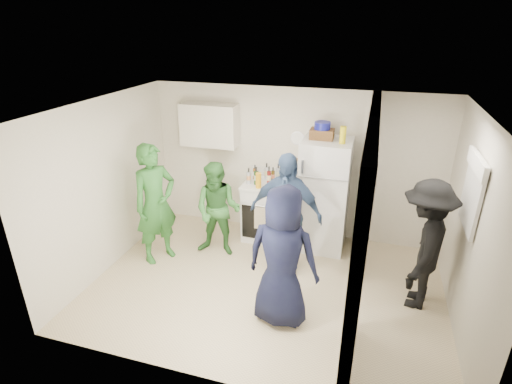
# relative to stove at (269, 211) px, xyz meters

# --- Properties ---
(floor) EXTENTS (4.80, 4.80, 0.00)m
(floor) POSITION_rel_stove_xyz_m (0.33, -1.37, -0.49)
(floor) COLOR beige
(floor) RESTS_ON ground
(wall_back) EXTENTS (4.80, 0.00, 4.80)m
(wall_back) POSITION_rel_stove_xyz_m (0.33, 0.33, 0.76)
(wall_back) COLOR silver
(wall_back) RESTS_ON floor
(wall_front) EXTENTS (4.80, 0.00, 4.80)m
(wall_front) POSITION_rel_stove_xyz_m (0.33, -3.07, 0.76)
(wall_front) COLOR silver
(wall_front) RESTS_ON floor
(wall_left) EXTENTS (0.00, 3.40, 3.40)m
(wall_left) POSITION_rel_stove_xyz_m (-2.07, -1.37, 0.76)
(wall_left) COLOR silver
(wall_left) RESTS_ON floor
(wall_right) EXTENTS (0.00, 3.40, 3.40)m
(wall_right) POSITION_rel_stove_xyz_m (2.73, -1.37, 0.76)
(wall_right) COLOR silver
(wall_right) RESTS_ON floor
(ceiling) EXTENTS (4.80, 4.80, 0.00)m
(ceiling) POSITION_rel_stove_xyz_m (0.33, -1.37, 2.01)
(ceiling) COLOR white
(ceiling) RESTS_ON wall_back
(partition_pier_back) EXTENTS (0.12, 1.20, 2.50)m
(partition_pier_back) POSITION_rel_stove_xyz_m (1.53, -0.27, 0.76)
(partition_pier_back) COLOR silver
(partition_pier_back) RESTS_ON floor
(partition_pier_front) EXTENTS (0.12, 1.20, 2.50)m
(partition_pier_front) POSITION_rel_stove_xyz_m (1.53, -2.47, 0.76)
(partition_pier_front) COLOR silver
(partition_pier_front) RESTS_ON floor
(partition_header) EXTENTS (0.12, 1.00, 0.40)m
(partition_header) POSITION_rel_stove_xyz_m (1.53, -1.37, 1.81)
(partition_header) COLOR silver
(partition_header) RESTS_ON partition_pier_back
(stove) EXTENTS (0.83, 0.69, 0.99)m
(stove) POSITION_rel_stove_xyz_m (0.00, 0.00, 0.00)
(stove) COLOR white
(stove) RESTS_ON floor
(upper_cabinet) EXTENTS (0.95, 0.34, 0.70)m
(upper_cabinet) POSITION_rel_stove_xyz_m (-1.07, 0.15, 1.36)
(upper_cabinet) COLOR silver
(upper_cabinet) RESTS_ON wall_back
(fridge) EXTENTS (0.74, 0.72, 1.80)m
(fridge) POSITION_rel_stove_xyz_m (0.90, -0.03, 0.41)
(fridge) COLOR white
(fridge) RESTS_ON floor
(wicker_basket) EXTENTS (0.35, 0.25, 0.15)m
(wicker_basket) POSITION_rel_stove_xyz_m (0.80, 0.02, 1.38)
(wicker_basket) COLOR brown
(wicker_basket) RESTS_ON fridge
(blue_bowl) EXTENTS (0.24, 0.24, 0.11)m
(blue_bowl) POSITION_rel_stove_xyz_m (0.80, 0.02, 1.51)
(blue_bowl) COLOR navy
(blue_bowl) RESTS_ON wicker_basket
(yellow_cup_stack_top) EXTENTS (0.09, 0.09, 0.25)m
(yellow_cup_stack_top) POSITION_rel_stove_xyz_m (1.12, -0.13, 1.43)
(yellow_cup_stack_top) COLOR yellow
(yellow_cup_stack_top) RESTS_ON fridge
(wall_clock) EXTENTS (0.22, 0.02, 0.22)m
(wall_clock) POSITION_rel_stove_xyz_m (0.38, 0.31, 1.21)
(wall_clock) COLOR white
(wall_clock) RESTS_ON wall_back
(spice_shelf) EXTENTS (0.35, 0.08, 0.03)m
(spice_shelf) POSITION_rel_stove_xyz_m (0.33, 0.28, 0.86)
(spice_shelf) COLOR olive
(spice_shelf) RESTS_ON wall_back
(nook_window) EXTENTS (0.03, 0.70, 0.80)m
(nook_window) POSITION_rel_stove_xyz_m (2.71, -1.17, 1.16)
(nook_window) COLOR black
(nook_window) RESTS_ON wall_right
(nook_window_frame) EXTENTS (0.04, 0.76, 0.86)m
(nook_window_frame) POSITION_rel_stove_xyz_m (2.69, -1.17, 1.16)
(nook_window_frame) COLOR white
(nook_window_frame) RESTS_ON wall_right
(nook_valance) EXTENTS (0.04, 0.82, 0.18)m
(nook_valance) POSITION_rel_stove_xyz_m (2.67, -1.17, 1.51)
(nook_valance) COLOR white
(nook_valance) RESTS_ON wall_right
(yellow_cup_stack_stove) EXTENTS (0.09, 0.09, 0.25)m
(yellow_cup_stack_stove) POSITION_rel_stove_xyz_m (-0.12, -0.22, 0.62)
(yellow_cup_stack_stove) COLOR orange
(yellow_cup_stack_stove) RESTS_ON stove
(red_cup) EXTENTS (0.09, 0.09, 0.12)m
(red_cup) POSITION_rel_stove_xyz_m (0.22, -0.20, 0.55)
(red_cup) COLOR #AF1F0B
(red_cup) RESTS_ON stove
(person_green_left) EXTENTS (0.73, 0.81, 1.86)m
(person_green_left) POSITION_rel_stove_xyz_m (-1.45, -1.12, 0.44)
(person_green_left) COLOR #2C6F2C
(person_green_left) RESTS_ON floor
(person_green_center) EXTENTS (0.77, 0.61, 1.52)m
(person_green_center) POSITION_rel_stove_xyz_m (-0.62, -0.73, 0.27)
(person_green_center) COLOR #367433
(person_green_center) RESTS_ON floor
(person_denim) EXTENTS (1.11, 0.56, 1.83)m
(person_denim) POSITION_rel_stove_xyz_m (0.47, -0.86, 0.42)
(person_denim) COLOR #334A70
(person_denim) RESTS_ON floor
(person_navy) EXTENTS (0.91, 0.63, 1.79)m
(person_navy) POSITION_rel_stove_xyz_m (0.68, -1.94, 0.40)
(person_navy) COLOR black
(person_navy) RESTS_ON floor
(person_nook) EXTENTS (0.89, 1.24, 1.73)m
(person_nook) POSITION_rel_stove_xyz_m (2.30, -1.13, 0.37)
(person_nook) COLOR black
(person_nook) RESTS_ON floor
(bottle_a) EXTENTS (0.07, 0.07, 0.25)m
(bottle_a) POSITION_rel_stove_xyz_m (-0.28, 0.13, 0.62)
(bottle_a) COLOR brown
(bottle_a) RESTS_ON stove
(bottle_b) EXTENTS (0.07, 0.07, 0.30)m
(bottle_b) POSITION_rel_stove_xyz_m (-0.19, -0.09, 0.64)
(bottle_b) COLOR #1F4316
(bottle_b) RESTS_ON stove
(bottle_c) EXTENTS (0.07, 0.07, 0.29)m
(bottle_c) POSITION_rel_stove_xyz_m (-0.09, 0.17, 0.64)
(bottle_c) COLOR #B4BBC3
(bottle_c) RESTS_ON stove
(bottle_d) EXTENTS (0.06, 0.06, 0.31)m
(bottle_d) POSITION_rel_stove_xyz_m (0.01, -0.05, 0.65)
(bottle_d) COLOR maroon
(bottle_d) RESTS_ON stove
(bottle_e) EXTENTS (0.07, 0.07, 0.29)m
(bottle_e) POSITION_rel_stove_xyz_m (0.10, 0.19, 0.64)
(bottle_e) COLOR #A4A9B6
(bottle_e) RESTS_ON stove
(bottle_f) EXTENTS (0.07, 0.07, 0.24)m
(bottle_f) POSITION_rel_stove_xyz_m (0.20, 0.04, 0.62)
(bottle_f) COLOR #18421B
(bottle_f) RESTS_ON stove
(bottle_g) EXTENTS (0.06, 0.06, 0.32)m
(bottle_g) POSITION_rel_stove_xyz_m (0.28, 0.12, 0.66)
(bottle_g) COLOR olive
(bottle_g) RESTS_ON stove
(bottle_h) EXTENTS (0.07, 0.07, 0.27)m
(bottle_h) POSITION_rel_stove_xyz_m (-0.32, -0.10, 0.63)
(bottle_h) COLOR #ABADB7
(bottle_h) RESTS_ON stove
(bottle_i) EXTENTS (0.06, 0.06, 0.26)m
(bottle_i) POSITION_rel_stove_xyz_m (0.04, 0.09, 0.62)
(bottle_i) COLOR #55400E
(bottle_i) RESTS_ON stove
(bottle_j) EXTENTS (0.07, 0.07, 0.26)m
(bottle_j) POSITION_rel_stove_xyz_m (0.31, -0.08, 0.62)
(bottle_j) COLOR #284D1A
(bottle_j) RESTS_ON stove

